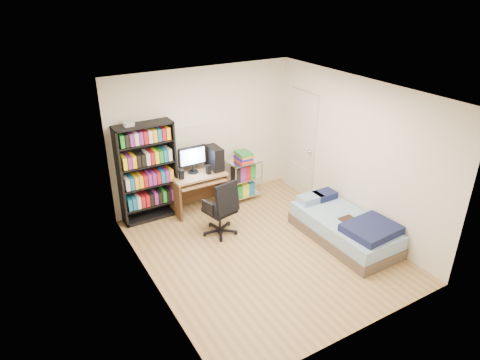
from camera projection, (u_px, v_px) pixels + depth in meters
room at (265, 177)px, 6.15m from camera, size 3.58×4.08×2.58m
media_shelf at (147, 172)px, 7.21m from camera, size 0.97×0.32×1.80m
computer_desk at (202, 175)px, 7.65m from camera, size 0.95×0.55×1.20m
office_chair at (221, 217)px, 6.98m from camera, size 0.68×0.68×0.97m
wire_cart at (243, 168)px, 7.97m from camera, size 0.60×0.44×0.96m
bed at (345, 228)px, 6.84m from camera, size 0.90×1.80×0.51m
door at (302, 144)px, 8.10m from camera, size 0.12×0.80×2.00m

